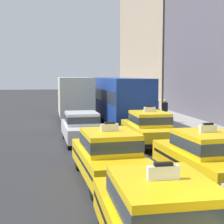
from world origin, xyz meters
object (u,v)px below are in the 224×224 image
taxi_left_second (109,155)px  taxi_right_fifth (102,101)px  bus_right_fourth (117,97)px  sedan_left_third (82,127)px  box_truck_left_fourth (74,97)px  pedestrian_mid_block (165,111)px  taxi_left_nearest (160,221)px  taxi_right_third (149,128)px  taxi_right_second (205,156)px  pedestrian_trailing (156,109)px

taxi_left_second → taxi_right_fifth: same height
bus_right_fourth → taxi_right_fifth: bearing=88.8°
sedan_left_third → box_truck_left_fourth: size_ratio=0.63×
taxi_left_second → box_truck_left_fourth: (-0.06, 14.82, 0.90)m
taxi_right_fifth → pedestrian_mid_block: bearing=-76.1°
taxi_left_nearest → pedestrian_mid_block: 18.00m
taxi_right_third → bus_right_fourth: (0.17, 8.74, 0.94)m
box_truck_left_fourth → taxi_right_fifth: size_ratio=1.51×
taxi_left_second → taxi_right_second: (2.96, -0.76, 0.00)m
taxi_left_second → sedan_left_third: size_ratio=1.07×
taxi_right_second → taxi_right_fifth: 23.76m
taxi_left_second → taxi_right_third: bearing=61.2°
sedan_left_third → bus_right_fourth: bearing=66.2°
box_truck_left_fourth → taxi_left_second: bearing=-89.8°
sedan_left_third → taxi_right_fifth: (3.54, 16.58, 0.03)m
taxi_left_nearest → bus_right_fourth: 19.36m
taxi_left_second → taxi_right_third: 6.00m
taxi_right_second → taxi_right_fifth: bearing=89.3°
taxi_right_second → sedan_left_third: bearing=114.4°
taxi_right_third → pedestrian_trailing: taxi_right_third is taller
taxi_right_third → taxi_right_fifth: bearing=88.8°
taxi_right_second → bus_right_fourth: bearing=89.6°
sedan_left_third → taxi_right_fifth: size_ratio=0.94×
taxi_left_second → bus_right_fourth: size_ratio=0.41×
pedestrian_mid_block → taxi_right_second: bearing=-103.5°
pedestrian_mid_block → pedestrian_trailing: bearing=89.2°
taxi_left_nearest → taxi_left_second: (-0.04, 5.10, 0.00)m
taxi_left_nearest → taxi_right_fifth: bearing=83.5°
taxi_right_fifth → pedestrian_trailing: taxi_right_fifth is taller
taxi_right_second → box_truck_left_fourth: bearing=101.0°
taxi_right_third → pedestrian_trailing: bearing=70.0°
box_truck_left_fourth → pedestrian_mid_block: size_ratio=4.32×
taxi_right_second → pedestrian_mid_block: 13.01m
taxi_right_fifth → taxi_left_second: bearing=-98.0°
sedan_left_third → taxi_left_nearest: bearing=-88.3°
box_truck_left_fourth → pedestrian_mid_block: bearing=-25.9°
box_truck_left_fourth → pedestrian_trailing: 6.21m
taxi_left_nearest → taxi_right_second: size_ratio=0.98×
box_truck_left_fourth → pedestrian_trailing: bearing=-8.9°
taxi_left_nearest → bus_right_fourth: size_ratio=0.41×
taxi_left_nearest → pedestrian_trailing: (5.97, 18.98, 0.05)m
sedan_left_third → pedestrian_trailing: pedestrian_trailing is taller
sedan_left_third → taxi_right_fifth: bearing=78.0°
taxi_left_second → taxi_right_third: (2.89, 5.26, 0.00)m
bus_right_fourth → box_truck_left_fourth: bearing=165.3°
taxi_right_fifth → pedestrian_mid_block: (2.75, -11.11, 0.09)m
taxi_left_nearest → taxi_left_second: 5.10m
box_truck_left_fourth → taxi_right_fifth: 8.86m
bus_right_fourth → taxi_left_second: bearing=-102.3°
box_truck_left_fourth → bus_right_fourth: bearing=-14.7°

